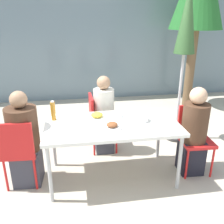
{
  "coord_description": "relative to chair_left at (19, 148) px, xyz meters",
  "views": [
    {
      "loc": [
        -0.43,
        -2.73,
        1.98
      ],
      "look_at": [
        0.0,
        0.0,
        0.9
      ],
      "focal_mm": 40.0,
      "sensor_mm": 36.0,
      "label": 1
    }
  ],
  "objects": [
    {
      "name": "ground_plane",
      "position": [
        1.11,
        0.02,
        -0.52
      ],
      "size": [
        24.0,
        24.0,
        0.0
      ],
      "primitive_type": "plane",
      "color": "#B2A893"
    },
    {
      "name": "building_facade",
      "position": [
        1.11,
        3.46,
        0.98
      ],
      "size": [
        10.0,
        0.2,
        3.0
      ],
      "color": "slate",
      "rests_on": "ground"
    },
    {
      "name": "dining_table",
      "position": [
        1.11,
        0.02,
        0.18
      ],
      "size": [
        1.61,
        0.86,
        0.75
      ],
      "color": "white",
      "rests_on": "ground"
    },
    {
      "name": "chair_left",
      "position": [
        0.0,
        0.0,
        0.0
      ],
      "size": [
        0.42,
        0.42,
        0.88
      ],
      "rotation": [
        0.0,
        0.0,
        -0.05
      ],
      "color": "red",
      "rests_on": "ground"
    },
    {
      "name": "person_left",
      "position": [
        0.05,
        0.08,
        0.04
      ],
      "size": [
        0.37,
        0.37,
        1.2
      ],
      "rotation": [
        0.0,
        0.0,
        -0.05
      ],
      "color": "#383842",
      "rests_on": "ground"
    },
    {
      "name": "chair_right",
      "position": [
        2.22,
        0.06,
        0.0
      ],
      "size": [
        0.42,
        0.42,
        0.88
      ],
      "rotation": [
        0.0,
        0.0,
        3.1
      ],
      "color": "red",
      "rests_on": "ground"
    },
    {
      "name": "person_right",
      "position": [
        2.17,
        -0.02,
        0.04
      ],
      "size": [
        0.33,
        0.33,
        1.18
      ],
      "rotation": [
        0.0,
        0.0,
        3.1
      ],
      "color": "black",
      "rests_on": "ground"
    },
    {
      "name": "chair_far",
      "position": [
        1.02,
        0.75,
        0.0
      ],
      "size": [
        0.41,
        0.41,
        0.88
      ],
      "rotation": [
        0.0,
        0.0,
        -1.55
      ],
      "color": "red",
      "rests_on": "ground"
    },
    {
      "name": "person_far",
      "position": [
        1.1,
        0.7,
        0.05
      ],
      "size": [
        0.3,
        0.3,
        1.19
      ],
      "rotation": [
        0.0,
        0.0,
        -1.55
      ],
      "color": "#383842",
      "rests_on": "ground"
    },
    {
      "name": "closed_umbrella",
      "position": [
        2.37,
        0.94,
        1.3
      ],
      "size": [
        0.36,
        0.36,
        2.48
      ],
      "color": "#333333",
      "rests_on": "ground"
    },
    {
      "name": "plate_0",
      "position": [
        0.95,
        0.22,
        0.26
      ],
      "size": [
        0.27,
        0.27,
        0.07
      ],
      "color": "white",
      "rests_on": "dining_table"
    },
    {
      "name": "plate_1",
      "position": [
        1.09,
        -0.1,
        0.26
      ],
      "size": [
        0.24,
        0.24,
        0.07
      ],
      "color": "white",
      "rests_on": "dining_table"
    },
    {
      "name": "bottle",
      "position": [
        0.41,
        0.25,
        0.35
      ],
      "size": [
        0.06,
        0.06,
        0.25
      ],
      "color": "#B7751E",
      "rests_on": "dining_table"
    },
    {
      "name": "drinking_cup",
      "position": [
        1.24,
        0.21,
        0.28
      ],
      "size": [
        0.07,
        0.07,
        0.09
      ],
      "color": "white",
      "rests_on": "dining_table"
    },
    {
      "name": "salad_bowl",
      "position": [
        1.48,
        0.05,
        0.26
      ],
      "size": [
        0.2,
        0.2,
        0.06
      ],
      "color": "white",
      "rests_on": "dining_table"
    }
  ]
}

